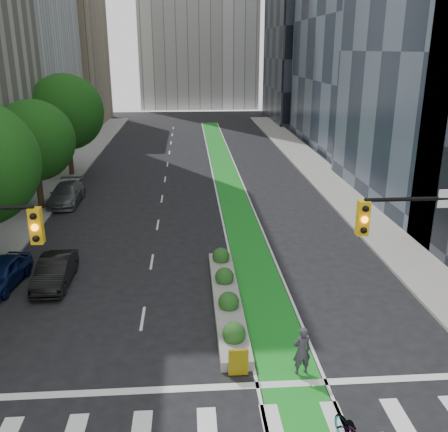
{
  "coord_description": "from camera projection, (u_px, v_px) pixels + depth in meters",
  "views": [
    {
      "loc": [
        -0.38,
        -13.04,
        10.98
      ],
      "look_at": [
        1.33,
        10.61,
        3.0
      ],
      "focal_mm": 40.0,
      "sensor_mm": 36.0,
      "label": 1
    }
  ],
  "objects": [
    {
      "name": "parked_car_left_far",
      "position": [
        66.0,
        194.0,
        36.97
      ],
      "size": [
        2.11,
        5.16,
        1.5
      ],
      "primitive_type": "imported",
      "rotation": [
        0.0,
        0.0,
        -0.0
      ],
      "color": "#55595A",
      "rests_on": "ground"
    },
    {
      "name": "median_planter",
      "position": [
        227.0,
        296.0,
        22.47
      ],
      "size": [
        1.2,
        10.26,
        1.1
      ],
      "color": "gray",
      "rests_on": "ground"
    },
    {
      "name": "building_dark_end",
      "position": [
        318.0,
        28.0,
        77.04
      ],
      "size": [
        14.0,
        18.0,
        28.0
      ],
      "primitive_type": "cube",
      "color": "black",
      "rests_on": "ground"
    },
    {
      "name": "sidewalk_right",
      "position": [
        340.0,
        191.0,
        40.27
      ],
      "size": [
        3.6,
        90.0,
        0.15
      ],
      "primitive_type": "cube",
      "color": "gray",
      "rests_on": "ground"
    },
    {
      "name": "cyclist",
      "position": [
        302.0,
        351.0,
        17.48
      ],
      "size": [
        0.74,
        0.56,
        1.84
      ],
      "primitive_type": "imported",
      "rotation": [
        0.0,
        0.0,
        3.33
      ],
      "color": "#36313B",
      "rests_on": "ground"
    },
    {
      "name": "ground",
      "position": [
        206.0,
        412.0,
        15.86
      ],
      "size": [
        160.0,
        160.0,
        0.0
      ],
      "primitive_type": "plane",
      "color": "black",
      "rests_on": "ground"
    },
    {
      "name": "building_tan_far",
      "position": [
        51.0,
        34.0,
        72.74
      ],
      "size": [
        14.0,
        16.0,
        26.0
      ],
      "primitive_type": "cube",
      "color": "tan",
      "rests_on": "ground"
    },
    {
      "name": "parked_car_left_near",
      "position": [
        2.0,
        273.0,
        24.04
      ],
      "size": [
        2.12,
        4.27,
        1.4
      ],
      "primitive_type": "imported",
      "rotation": [
        0.0,
        0.0,
        -0.12
      ],
      "color": "#0B1844",
      "rests_on": "ground"
    },
    {
      "name": "tree_far",
      "position": [
        66.0,
        112.0,
        43.54
      ],
      "size": [
        6.6,
        6.6,
        9.0
      ],
      "color": "black",
      "rests_on": "ground"
    },
    {
      "name": "bike_lane_paint",
      "position": [
        227.0,
        178.0,
        44.42
      ],
      "size": [
        2.2,
        70.0,
        0.01
      ],
      "primitive_type": "cube",
      "color": "#198921",
      "rests_on": "ground"
    },
    {
      "name": "parked_car_left_mid",
      "position": [
        55.0,
        271.0,
        24.25
      ],
      "size": [
        1.48,
        4.2,
        1.38
      ],
      "primitive_type": "imported",
      "rotation": [
        0.0,
        0.0,
        0.0
      ],
      "color": "black",
      "rests_on": "ground"
    },
    {
      "name": "sidewalk_left",
      "position": [
        42.0,
        197.0,
        38.66
      ],
      "size": [
        3.6,
        90.0,
        0.15
      ],
      "primitive_type": "cube",
      "color": "gray",
      "rests_on": "ground"
    },
    {
      "name": "tree_midfar",
      "position": [
        34.0,
        141.0,
        34.33
      ],
      "size": [
        5.6,
        5.6,
        7.76
      ],
      "color": "black",
      "rests_on": "ground"
    }
  ]
}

